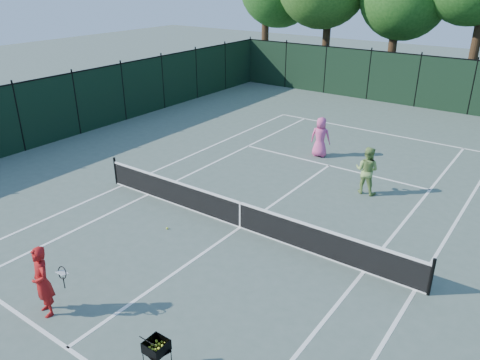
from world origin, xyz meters
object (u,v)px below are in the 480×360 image
Objects in this scene: coach at (42,282)px; loose_ball_midcourt at (167,228)px; player_pink at (320,137)px; player_green at (367,170)px; ball_hopper at (156,347)px.

coach is 26.11× the size of loose_ball_midcourt.
coach is 4.62m from loose_ball_midcourt.
player_pink is 3.89m from player_green.
ball_hopper is at bearing 90.22° from player_pink.
player_pink is at bearing 83.65° from loose_ball_midcourt.
coach is at bearing -84.22° from loose_ball_midcourt.
ball_hopper is at bearing 18.08° from coach.
player_green is 10.50m from ball_hopper.
player_green is 7.41m from loose_ball_midcourt.
loose_ball_midcourt is (-3.89, 4.31, -0.65)m from ball_hopper.
player_pink reaches higher than loose_ball_midcourt.
player_green is 25.98× the size of loose_ball_midcourt.
player_pink is 0.99× the size of player_green.
ball_hopper is (2.94, -12.90, -0.19)m from player_pink.
ball_hopper is 5.85m from loose_ball_midcourt.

